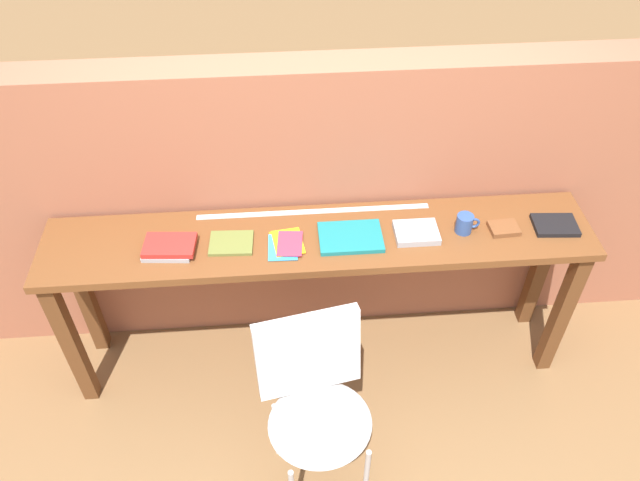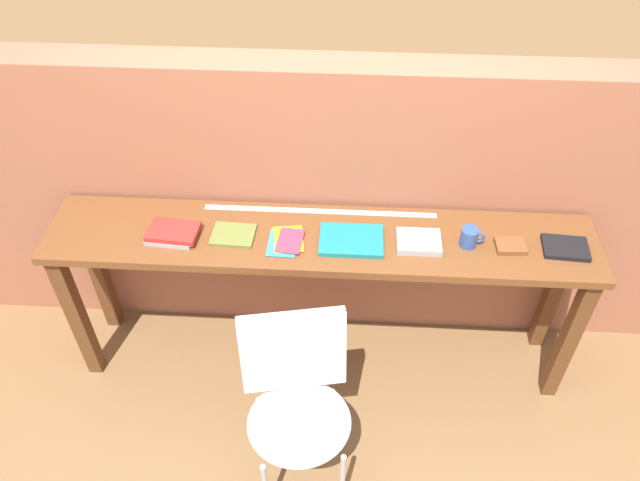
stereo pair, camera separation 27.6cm
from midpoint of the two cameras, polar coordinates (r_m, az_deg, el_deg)
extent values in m
plane|color=brown|center=(3.30, 2.20, -14.59)|extent=(40.00, 40.00, 0.00)
cube|color=#9E5B42|center=(3.13, 2.94, 3.17)|extent=(6.00, 0.20, 1.56)
cube|color=brown|center=(2.82, 2.85, -0.03)|extent=(2.50, 0.44, 0.04)
cube|color=#5B341A|center=(3.26, -19.08, -6.75)|extent=(0.07, 0.07, 0.84)
cube|color=#5B341A|center=(3.27, 24.06, -8.42)|extent=(0.07, 0.07, 0.84)
cube|color=#5B341A|center=(3.45, -17.52, -2.71)|extent=(0.07, 0.07, 0.84)
cube|color=#5B341A|center=(3.47, 22.78, -4.29)|extent=(0.07, 0.07, 0.84)
ellipsoid|color=silver|center=(2.72, 1.11, -16.43)|extent=(0.51, 0.49, 0.08)
cube|color=silver|center=(2.62, 0.58, -10.22)|extent=(0.45, 0.19, 0.40)
cylinder|color=#B2B2B7|center=(2.88, 5.00, -21.15)|extent=(0.02, 0.02, 0.41)
cylinder|color=#B2B2B7|center=(3.00, -2.66, -16.54)|extent=(0.02, 0.02, 0.41)
cylinder|color=#B2B2B7|center=(3.02, 3.82, -15.82)|extent=(0.02, 0.02, 0.41)
cube|color=#9E9EA3|center=(2.85, -10.73, 0.38)|extent=(0.22, 0.17, 0.02)
cube|color=red|center=(2.83, -10.59, 0.71)|extent=(0.23, 0.16, 0.02)
cube|color=olive|center=(2.81, -5.18, 0.39)|extent=(0.20, 0.16, 0.02)
cube|color=orange|center=(2.79, -0.60, -0.05)|extent=(0.12, 0.15, 0.00)
cube|color=#3399D8|center=(2.76, -0.60, -0.40)|extent=(0.13, 0.17, 0.00)
cube|color=yellow|center=(2.78, -0.06, 0.00)|extent=(0.15, 0.19, 0.00)
cube|color=purple|center=(2.77, 0.08, -0.16)|extent=(0.12, 0.17, 0.00)
cube|color=#E5334C|center=(2.76, 0.08, -0.14)|extent=(0.12, 0.17, 0.00)
cube|color=#19757A|center=(2.78, 5.72, -0.10)|extent=(0.28, 0.21, 0.02)
cube|color=#9E9EA3|center=(2.82, 11.80, -0.24)|extent=(0.20, 0.15, 0.03)
cylinder|color=#2D4C8C|center=(2.85, 16.19, 0.16)|extent=(0.08, 0.08, 0.09)
torus|color=#2D4C8C|center=(2.86, 17.04, 0.12)|extent=(0.06, 0.01, 0.06)
cube|color=brown|center=(2.91, 19.65, -0.60)|extent=(0.14, 0.11, 0.02)
cube|color=black|center=(2.99, 24.02, -0.73)|extent=(0.21, 0.16, 0.02)
cube|color=silver|center=(2.93, 2.68, 2.57)|extent=(1.09, 0.03, 0.00)
camera|label=1|loc=(0.14, -87.13, 2.71)|focal=35.00mm
camera|label=2|loc=(0.14, 92.87, -2.71)|focal=35.00mm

